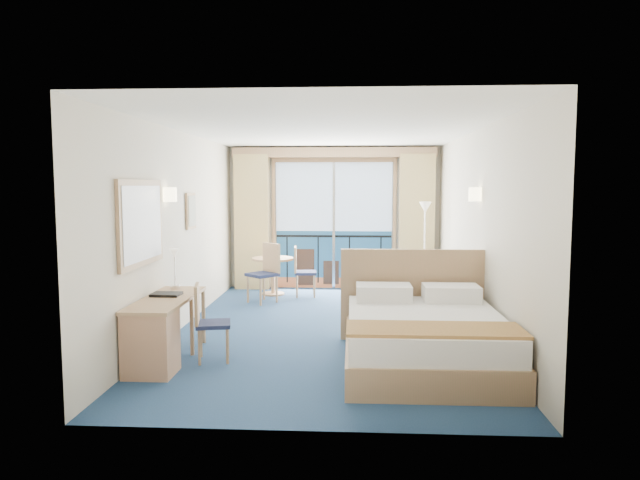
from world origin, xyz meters
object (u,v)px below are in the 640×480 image
at_px(desk, 154,335).
at_px(desk_chair, 206,318).
at_px(round_table, 273,267).
at_px(floor_lamp, 425,225).
at_px(bed, 424,336).
at_px(table_chair_a, 301,268).
at_px(armchair, 408,280).
at_px(table_chair_b, 266,269).
at_px(nightstand, 459,313).

height_order(desk, desk_chair, desk_chair).
bearing_deg(round_table, floor_lamp, -1.07).
xyz_separation_m(bed, floor_lamp, (0.49, 3.93, 0.95)).
relative_size(floor_lamp, table_chair_a, 1.90).
relative_size(armchair, floor_lamp, 0.48).
distance_m(desk, desk_chair, 0.61).
distance_m(armchair, floor_lamp, 1.08).
bearing_deg(table_chair_b, table_chair_a, 85.78).
relative_size(armchair, table_chair_a, 0.91).
xyz_separation_m(floor_lamp, round_table, (-2.70, 0.05, -0.77)).
relative_size(armchair, desk_chair, 0.92).
height_order(desk_chair, table_chair_b, table_chair_b).
xyz_separation_m(desk_chair, round_table, (0.20, 3.96, 0.02)).
height_order(nightstand, table_chair_a, table_chair_a).
bearing_deg(floor_lamp, table_chair_b, -167.34).
bearing_deg(desk_chair, nightstand, -76.27).
bearing_deg(nightstand, table_chair_b, 147.70).
bearing_deg(table_chair_a, table_chair_b, 128.13).
xyz_separation_m(desk_chair, table_chair_b, (0.17, 3.29, 0.07)).
distance_m(desk_chair, round_table, 3.96).
bearing_deg(nightstand, table_chair_a, 134.99).
distance_m(nightstand, desk, 3.98).
bearing_deg(table_chair_a, floor_lamp, -92.48).
relative_size(nightstand, armchair, 0.62).
height_order(nightstand, armchair, armchair).
distance_m(round_table, table_chair_b, 0.66).
relative_size(table_chair_a, table_chair_b, 0.89).
distance_m(floor_lamp, desk_chair, 4.93).
bearing_deg(table_chair_a, bed, -161.33).
height_order(bed, table_chair_a, bed).
xyz_separation_m(floor_lamp, desk_chair, (-2.90, -3.91, -0.78)).
bearing_deg(round_table, desk, -98.58).
xyz_separation_m(bed, armchair, (0.17, 3.45, 0.04)).
height_order(armchair, table_chair_b, table_chair_b).
distance_m(desk, table_chair_a, 4.36).
height_order(armchair, table_chair_a, table_chair_a).
bearing_deg(table_chair_a, armchair, -106.56).
height_order(bed, desk_chair, bed).
distance_m(nightstand, armchair, 2.03).
relative_size(armchair, table_chair_b, 0.81).
height_order(nightstand, desk, desk).
bearing_deg(table_chair_b, bed, -13.45).
bearing_deg(armchair, table_chair_a, -56.35).
distance_m(floor_lamp, desk, 5.52).
xyz_separation_m(bed, desk_chair, (-2.40, 0.02, 0.16)).
height_order(desk_chair, table_chair_a, table_chair_a).
xyz_separation_m(armchair, desk, (-3.03, -3.82, 0.03)).
height_order(desk, round_table, desk).
relative_size(bed, desk_chair, 2.53).
height_order(floor_lamp, round_table, floor_lamp).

